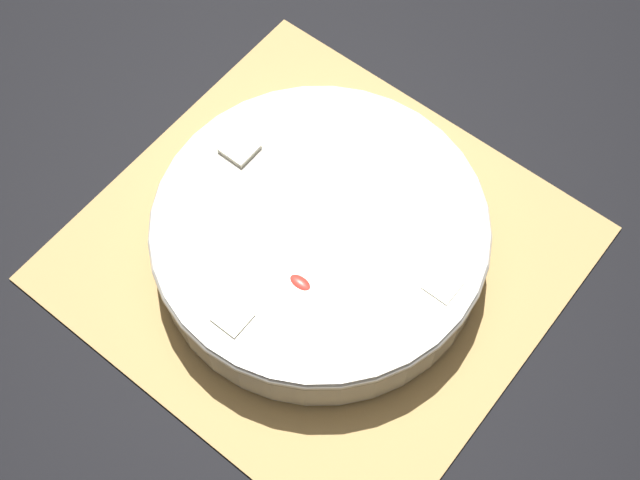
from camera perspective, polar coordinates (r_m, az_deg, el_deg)
ground_plane at (r=0.83m, az=0.00°, el=-0.92°), size 6.00×6.00×0.00m
bamboo_mat_center at (r=0.83m, az=0.00°, el=-0.83°), size 0.42×0.40×0.01m
fruit_salad_bowl at (r=0.80m, az=0.02°, el=0.31°), size 0.30×0.30×0.06m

